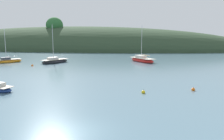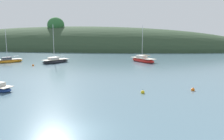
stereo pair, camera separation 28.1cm
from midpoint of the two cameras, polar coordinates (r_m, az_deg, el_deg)
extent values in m
plane|color=slate|center=(16.58, -9.47, -15.27)|extent=(400.00, 400.00, 0.00)
ellipsoid|color=#2D422B|center=(100.20, -9.31, 5.21)|extent=(150.00, 36.00, 19.40)
ellipsoid|color=#2D6633|center=(97.90, -13.86, 10.90)|extent=(6.98, 6.34, 6.34)
ellipsoid|color=#2D6633|center=(101.60, -14.18, 10.48)|extent=(4.85, 4.41, 4.41)
ellipsoid|color=red|center=(55.28, 7.93, 2.40)|extent=(6.88, 7.75, 1.24)
cube|color=beige|center=(55.22, 7.94, 2.98)|extent=(6.33, 7.13, 0.06)
cube|color=silver|center=(55.67, 7.55, 3.37)|extent=(2.89, 3.02, 0.64)
cylinder|color=silver|center=(55.24, 7.78, 7.09)|extent=(0.09, 0.09, 7.88)
cylinder|color=silver|center=(54.17, 8.77, 3.64)|extent=(2.07, 2.61, 0.07)
ellipsoid|color=tan|center=(54.17, 8.77, 3.70)|extent=(2.10, 2.59, 0.20)
ellipsoid|color=#232328|center=(54.45, -13.84, 2.07)|extent=(5.70, 6.93, 1.09)
cube|color=beige|center=(54.40, -13.86, 2.58)|extent=(5.24, 6.37, 0.06)
cube|color=beige|center=(54.06, -14.35, 2.83)|extent=(2.46, 2.64, 0.58)
cylinder|color=silver|center=(53.91, -14.32, 6.78)|extent=(0.09, 0.09, 8.01)
cylinder|color=silver|center=(54.94, -12.95, 3.42)|extent=(1.65, 2.41, 0.07)
ellipsoid|color=orange|center=(58.90, -24.35, 2.02)|extent=(5.81, 5.97, 0.99)
cube|color=beige|center=(58.85, -24.37, 2.45)|extent=(5.35, 5.49, 0.06)
cube|color=#333842|center=(58.70, -24.86, 2.67)|extent=(2.37, 2.39, 0.55)
cylinder|color=silver|center=(58.51, -24.90, 5.91)|extent=(0.09, 0.09, 7.18)
cylinder|color=silver|center=(59.03, -23.48, 3.18)|extent=(1.85, 1.94, 0.07)
sphere|color=yellow|center=(26.48, 8.02, -5.55)|extent=(0.44, 0.44, 0.44)
cylinder|color=black|center=(26.42, 8.04, -4.99)|extent=(0.04, 0.04, 0.10)
sphere|color=orange|center=(29.08, 19.91, -4.69)|extent=(0.44, 0.44, 0.44)
cylinder|color=black|center=(29.02, 19.94, -4.17)|extent=(0.04, 0.04, 0.10)
sphere|color=orange|center=(50.62, -19.07, 1.10)|extent=(0.44, 0.44, 0.44)
cylinder|color=black|center=(50.58, -19.09, 1.41)|extent=(0.04, 0.04, 0.10)
camera|label=1|loc=(0.14, -89.77, 0.04)|focal=36.39mm
camera|label=2|loc=(0.14, 90.23, -0.04)|focal=36.39mm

